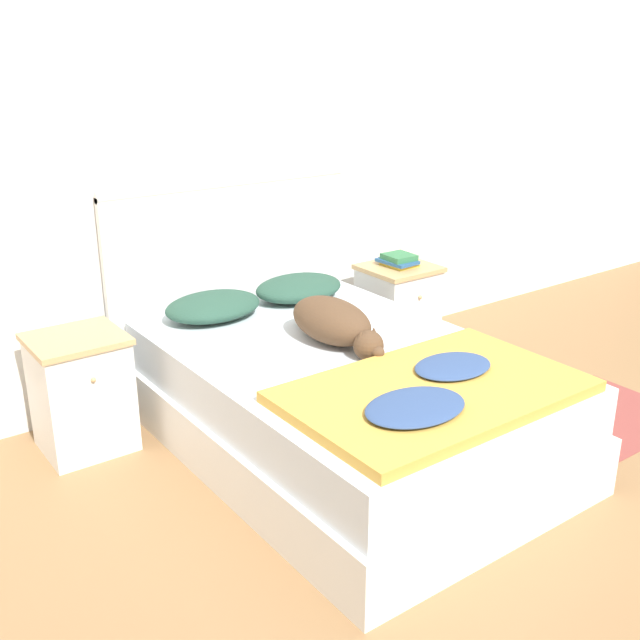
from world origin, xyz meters
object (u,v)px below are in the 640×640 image
at_px(pillow_left, 213,306).
at_px(book_stack, 399,260).
at_px(nightstand_right, 398,310).
at_px(nightstand_left, 82,392).
at_px(bed, 345,402).
at_px(dog, 334,322).
at_px(pillow_right, 299,288).

height_order(pillow_left, book_stack, book_stack).
bearing_deg(book_stack, nightstand_right, -77.36).
bearing_deg(book_stack, pillow_left, 179.38).
xyz_separation_m(nightstand_left, pillow_left, (0.73, 0.02, 0.28)).
distance_m(nightstand_left, pillow_left, 0.79).
bearing_deg(bed, dog, 75.69).
relative_size(bed, nightstand_left, 3.50).
relative_size(bed, nightstand_right, 3.50).
bearing_deg(pillow_left, bed, -70.72).
distance_m(nightstand_left, dog, 1.25).
bearing_deg(nightstand_right, bed, -143.08).
relative_size(nightstand_right, pillow_left, 1.12).
bearing_deg(bed, nightstand_right, 36.92).
distance_m(bed, nightstand_right, 1.26).
xyz_separation_m(nightstand_right, pillow_left, (-1.28, 0.02, 0.28)).
xyz_separation_m(pillow_left, pillow_right, (0.54, 0.00, 0.00)).
height_order(nightstand_right, pillow_left, pillow_left).
distance_m(bed, nightstand_left, 1.26).
xyz_separation_m(pillow_left, dog, (0.31, -0.64, 0.03)).
bearing_deg(pillow_right, pillow_left, 180.00).
bearing_deg(book_stack, pillow_right, 178.92).
distance_m(bed, pillow_right, 0.88).
height_order(nightstand_left, pillow_left, pillow_left).
bearing_deg(nightstand_left, dog, -30.69).
xyz_separation_m(nightstand_right, dog, (-0.97, -0.62, 0.31)).
relative_size(pillow_right, dog, 0.74).
xyz_separation_m(bed, nightstand_right, (1.01, 0.76, 0.04)).
relative_size(nightstand_right, pillow_right, 1.12).
bearing_deg(nightstand_left, pillow_right, 0.87).
bearing_deg(nightstand_left, pillow_left, 1.52).
bearing_deg(nightstand_right, dog, -147.52).
height_order(bed, pillow_left, pillow_left).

